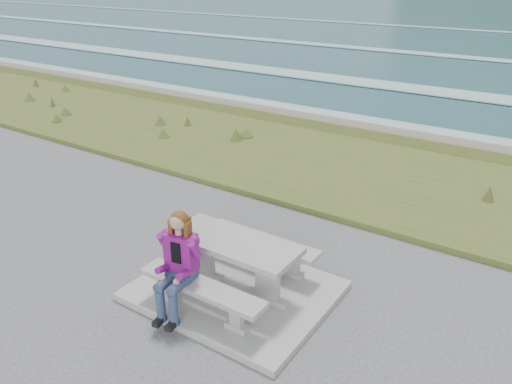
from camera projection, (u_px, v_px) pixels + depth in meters
concrete_slab at (235, 290)px, 6.95m from camera, size 2.60×2.10×0.10m
picnic_table at (234, 251)px, 6.69m from camera, size 1.80×0.75×0.75m
bench_landward at (202, 291)px, 6.26m from camera, size 1.80×0.35×0.45m
bench_seaward at (262, 244)px, 7.32m from camera, size 1.80×0.35×0.45m
grass_verge at (371, 178)px, 10.77m from camera, size 160.00×4.50×0.22m
shore_drop at (413, 142)px, 12.96m from camera, size 160.00×0.80×2.20m
ocean at (510, 88)px, 26.71m from camera, size 1600.00×1600.00×0.09m
seated_woman at (176, 278)px, 6.24m from camera, size 0.48×0.72×1.38m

